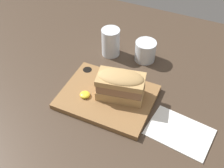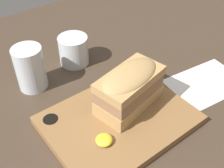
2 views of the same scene
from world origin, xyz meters
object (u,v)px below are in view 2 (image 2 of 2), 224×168
Objects in this scene: serving_board at (118,120)px; wine_glass at (74,51)px; water_glass at (31,71)px; napkin at (206,83)px; sandwich at (130,87)px.

wine_glass is (4.46, 24.99, 2.84)cm from serving_board.
water_glass reaches higher than napkin.
serving_board is 7.63cm from sandwich.
napkin is (34.90, -26.17, -4.61)cm from water_glass.
serving_board is at bearing -100.12° from wine_glass.
water_glass is 1.39× the size of wine_glass.
napkin is at bearing -13.01° from sandwich.
napkin is at bearing -7.67° from serving_board.
sandwich reaches higher than water_glass.
napkin is (21.42, -28.48, -3.59)cm from wine_glass.
water_glass is at bearing -170.27° from wine_glass.
sandwich is 1.48× the size of water_glass.
wine_glass is at bearing 89.27° from sandwich.
sandwich is at bearing 20.20° from serving_board.
sandwich is at bearing -90.73° from wine_glass.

